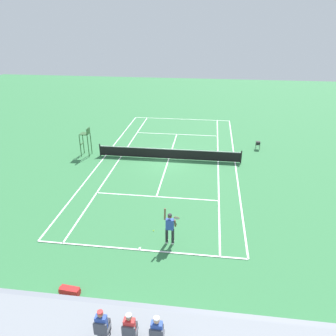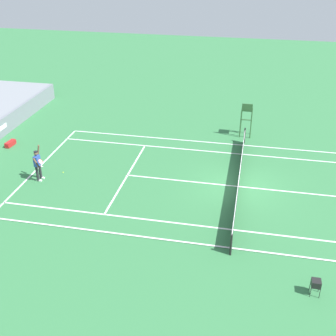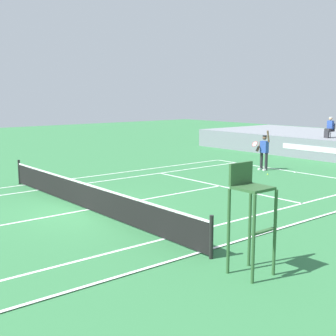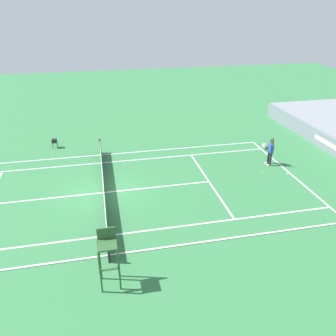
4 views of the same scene
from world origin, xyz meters
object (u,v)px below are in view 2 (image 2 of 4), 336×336
(tennis_ball, at_px, (63,172))
(umpire_chair, at_px, (247,115))
(tennis_player, at_px, (38,164))
(equipment_bag, at_px, (10,144))
(ball_hopper, at_px, (316,283))

(tennis_ball, distance_m, umpire_chair, 12.78)
(tennis_player, xyz_separation_m, equipment_bag, (3.85, 3.99, -0.83))
(tennis_ball, relative_size, umpire_chair, 0.03)
(tennis_player, relative_size, umpire_chair, 0.85)
(umpire_chair, xyz_separation_m, equipment_bag, (-4.75, 15.13, -1.40))
(tennis_ball, distance_m, equipment_bag, 5.68)
(tennis_player, distance_m, equipment_bag, 5.60)
(tennis_player, relative_size, tennis_ball, 30.63)
(tennis_player, bearing_deg, tennis_ball, -42.24)
(tennis_player, height_order, tennis_ball, tennis_player)
(tennis_player, distance_m, tennis_ball, 1.70)
(ball_hopper, bearing_deg, tennis_player, 66.97)
(tennis_player, relative_size, ball_hopper, 2.98)
(umpire_chair, bearing_deg, tennis_player, 127.65)
(tennis_player, height_order, equipment_bag, tennis_player)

